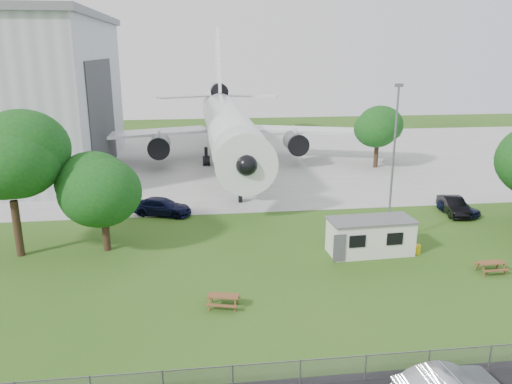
{
  "coord_description": "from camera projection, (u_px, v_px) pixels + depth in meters",
  "views": [
    {
      "loc": [
        -6.33,
        -28.12,
        14.47
      ],
      "look_at": [
        -1.76,
        8.0,
        4.0
      ],
      "focal_mm": 35.0,
      "sensor_mm": 36.0,
      "label": 1
    }
  ],
  "objects": [
    {
      "name": "tree_far_apron",
      "position": [
        378.0,
        129.0,
        61.89
      ],
      "size": [
        6.63,
        6.63,
        8.27
      ],
      "color": "#382619",
      "rests_on": "ground"
    },
    {
      "name": "lamp_mast",
      "position": [
        393.0,
        168.0,
        36.81
      ],
      "size": [
        0.16,
        0.16,
        12.0
      ],
      "primitive_type": "cylinder",
      "color": "slate",
      "rests_on": "ground"
    },
    {
      "name": "car_apron_van",
      "position": [
        162.0,
        207.0,
        44.91
      ],
      "size": [
        5.7,
        3.73,
        1.54
      ],
      "primitive_type": "imported",
      "rotation": [
        0.0,
        0.0,
        1.25
      ],
      "color": "black",
      "rests_on": "ground"
    },
    {
      "name": "tree_west_big",
      "position": [
        8.0,
        159.0,
        34.34
      ],
      "size": [
        8.06,
        8.06,
        11.2
      ],
      "color": "#382619",
      "rests_on": "ground"
    },
    {
      "name": "site_cabin",
      "position": [
        371.0,
        236.0,
        36.39
      ],
      "size": [
        6.82,
        3.02,
        2.62
      ],
      "color": "silver",
      "rests_on": "ground"
    },
    {
      "name": "concrete_apron",
      "position": [
        241.0,
        159.0,
        67.8
      ],
      "size": [
        120.0,
        46.0,
        0.03
      ],
      "primitive_type": "cube",
      "color": "#B7B7B2",
      "rests_on": "ground"
    },
    {
      "name": "fence",
      "position": [
        343.0,
        382.0,
        22.51
      ],
      "size": [
        58.0,
        0.04,
        1.3
      ],
      "primitive_type": "cube",
      "color": "gray",
      "rests_on": "ground"
    },
    {
      "name": "airliner",
      "position": [
        227.0,
        123.0,
        64.06
      ],
      "size": [
        46.36,
        47.73,
        17.69
      ],
      "color": "white",
      "rests_on": "ground"
    },
    {
      "name": "picnic_east",
      "position": [
        490.0,
        272.0,
        33.52
      ],
      "size": [
        1.84,
        1.55,
        0.76
      ],
      "primitive_type": null,
      "rotation": [
        0.0,
        0.0,
        0.03
      ],
      "color": "brown",
      "rests_on": "ground"
    },
    {
      "name": "ground",
      "position": [
        299.0,
        286.0,
        31.57
      ],
      "size": [
        160.0,
        160.0,
        0.0
      ],
      "primitive_type": "plane",
      "color": "#416922"
    },
    {
      "name": "tree_west_small",
      "position": [
        102.0,
        189.0,
        35.98
      ],
      "size": [
        6.14,
        6.14,
        7.83
      ],
      "color": "#382619",
      "rests_on": "ground"
    },
    {
      "name": "car_ne_sedan",
      "position": [
        453.0,
        206.0,
        45.21
      ],
      "size": [
        2.3,
        4.87,
        1.54
      ],
      "primitive_type": "imported",
      "rotation": [
        0.0,
        0.0,
        -0.15
      ],
      "color": "black",
      "rests_on": "ground"
    },
    {
      "name": "picnic_west",
      "position": [
        223.0,
        307.0,
        29.02
      ],
      "size": [
        2.12,
        1.91,
        0.76
      ],
      "primitive_type": null,
      "rotation": [
        0.0,
        0.0,
        -0.26
      ],
      "color": "brown",
      "rests_on": "ground"
    },
    {
      "name": "car_ne_hatch",
      "position": [
        459.0,
        207.0,
        45.09
      ],
      "size": [
        3.14,
        4.18,
        1.33
      ],
      "primitive_type": "imported",
      "rotation": [
        0.0,
        0.0,
        0.46
      ],
      "color": "black",
      "rests_on": "ground"
    }
  ]
}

